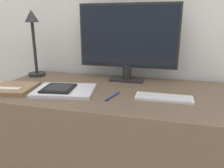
{
  "coord_description": "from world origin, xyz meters",
  "views": [
    {
      "loc": [
        0.29,
        -0.87,
        1.12
      ],
      "look_at": [
        0.02,
        0.13,
        0.82
      ],
      "focal_mm": 35.0,
      "sensor_mm": 36.0,
      "label": 1
    }
  ],
  "objects_px": {
    "keyboard": "(164,98)",
    "laptop": "(65,90)",
    "notebook": "(13,88)",
    "ereader": "(59,88)",
    "pen": "(113,96)",
    "monitor": "(128,40)",
    "desk_lamp": "(33,35)"
  },
  "relations": [
    {
      "from": "desk_lamp",
      "to": "pen",
      "type": "xyz_separation_m",
      "value": [
        0.61,
        -0.29,
        -0.27
      ]
    },
    {
      "from": "ereader",
      "to": "pen",
      "type": "height_order",
      "value": "ereader"
    },
    {
      "from": "monitor",
      "to": "ereader",
      "type": "xyz_separation_m",
      "value": [
        -0.3,
        -0.33,
        -0.23
      ]
    },
    {
      "from": "keyboard",
      "to": "notebook",
      "type": "height_order",
      "value": "notebook"
    },
    {
      "from": "keyboard",
      "to": "ereader",
      "type": "bearing_deg",
      "value": -176.31
    },
    {
      "from": "notebook",
      "to": "laptop",
      "type": "bearing_deg",
      "value": 7.78
    },
    {
      "from": "pen",
      "to": "ereader",
      "type": "bearing_deg",
      "value": 179.87
    },
    {
      "from": "notebook",
      "to": "ereader",
      "type": "bearing_deg",
      "value": 6.29
    },
    {
      "from": "notebook",
      "to": "pen",
      "type": "xyz_separation_m",
      "value": [
        0.55,
        0.03,
        -0.01
      ]
    },
    {
      "from": "monitor",
      "to": "keyboard",
      "type": "relative_size",
      "value": 2.23
    },
    {
      "from": "laptop",
      "to": "pen",
      "type": "distance_m",
      "value": 0.26
    },
    {
      "from": "laptop",
      "to": "ereader",
      "type": "relative_size",
      "value": 1.86
    },
    {
      "from": "monitor",
      "to": "notebook",
      "type": "xyz_separation_m",
      "value": [
        -0.56,
        -0.36,
        -0.24
      ]
    },
    {
      "from": "notebook",
      "to": "desk_lamp",
      "type": "bearing_deg",
      "value": 100.92
    },
    {
      "from": "monitor",
      "to": "ereader",
      "type": "bearing_deg",
      "value": -132.43
    },
    {
      "from": "desk_lamp",
      "to": "monitor",
      "type": "bearing_deg",
      "value": 3.24
    },
    {
      "from": "monitor",
      "to": "notebook",
      "type": "height_order",
      "value": "monitor"
    },
    {
      "from": "ereader",
      "to": "pen",
      "type": "bearing_deg",
      "value": -0.13
    },
    {
      "from": "monitor",
      "to": "ereader",
      "type": "height_order",
      "value": "monitor"
    },
    {
      "from": "laptop",
      "to": "keyboard",
      "type": "bearing_deg",
      "value": 2.69
    },
    {
      "from": "ereader",
      "to": "desk_lamp",
      "type": "relative_size",
      "value": 0.42
    },
    {
      "from": "monitor",
      "to": "laptop",
      "type": "distance_m",
      "value": 0.48
    },
    {
      "from": "ereader",
      "to": "laptop",
      "type": "bearing_deg",
      "value": 20.66
    },
    {
      "from": "pen",
      "to": "keyboard",
      "type": "bearing_deg",
      "value": 8.17
    },
    {
      "from": "keyboard",
      "to": "desk_lamp",
      "type": "relative_size",
      "value": 0.63
    },
    {
      "from": "laptop",
      "to": "notebook",
      "type": "height_order",
      "value": "notebook"
    },
    {
      "from": "keyboard",
      "to": "laptop",
      "type": "xyz_separation_m",
      "value": [
        -0.51,
        -0.02,
        0.0
      ]
    },
    {
      "from": "keyboard",
      "to": "laptop",
      "type": "relative_size",
      "value": 0.8
    },
    {
      "from": "ereader",
      "to": "notebook",
      "type": "relative_size",
      "value": 0.74
    },
    {
      "from": "laptop",
      "to": "desk_lamp",
      "type": "height_order",
      "value": "desk_lamp"
    },
    {
      "from": "notebook",
      "to": "pen",
      "type": "bearing_deg",
      "value": 2.89
    },
    {
      "from": "keyboard",
      "to": "desk_lamp",
      "type": "bearing_deg",
      "value": 163.2
    }
  ]
}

